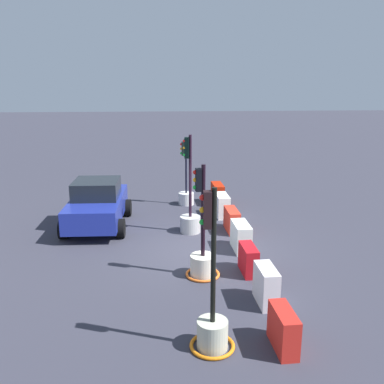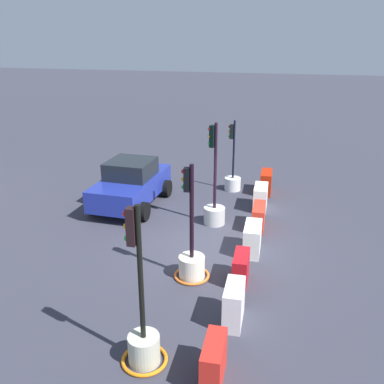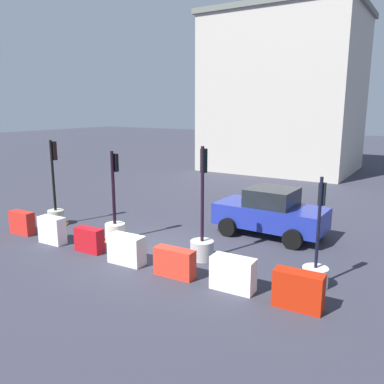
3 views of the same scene
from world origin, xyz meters
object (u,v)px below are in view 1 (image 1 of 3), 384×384
at_px(car_blue_estate, 97,204).
at_px(construction_barrier_5, 222,205).
at_px(traffic_light_1, 203,259).
at_px(construction_barrier_4, 232,220).
at_px(traffic_light_2, 190,216).
at_px(construction_barrier_6, 218,194).
at_px(construction_barrier_1, 266,286).
at_px(construction_barrier_2, 248,260).
at_px(traffic_light_3, 186,194).
at_px(traffic_light_0, 212,323).
at_px(construction_barrier_0, 283,330).
at_px(construction_barrier_3, 241,237).

bearing_deg(car_blue_estate, construction_barrier_5, -79.94).
relative_size(traffic_light_1, car_blue_estate, 0.79).
relative_size(traffic_light_1, construction_barrier_4, 2.66).
xyz_separation_m(traffic_light_2, construction_barrier_6, (3.40, -1.43, -0.15)).
distance_m(construction_barrier_1, construction_barrier_2, 1.68).
relative_size(traffic_light_3, construction_barrier_6, 2.51).
bearing_deg(traffic_light_2, traffic_light_3, -1.19).
bearing_deg(construction_barrier_1, construction_barrier_5, 0.70).
height_order(traffic_light_0, construction_barrier_6, traffic_light_0).
height_order(traffic_light_1, traffic_light_3, traffic_light_1).
distance_m(construction_barrier_0, construction_barrier_6, 10.20).
bearing_deg(construction_barrier_0, traffic_light_1, 20.82).
bearing_deg(construction_barrier_5, traffic_light_1, 166.04).
xyz_separation_m(construction_barrier_4, construction_barrier_5, (1.71, 0.11, 0.04)).
height_order(traffic_light_0, traffic_light_2, traffic_light_2).
height_order(traffic_light_0, construction_barrier_0, traffic_light_0).
relative_size(traffic_light_0, construction_barrier_3, 2.96).
bearing_deg(construction_barrier_5, construction_barrier_6, -1.84).
distance_m(traffic_light_0, car_blue_estate, 8.25).
relative_size(traffic_light_0, traffic_light_1, 1.07).
distance_m(traffic_light_2, traffic_light_3, 3.42).
bearing_deg(traffic_light_2, traffic_light_0, 179.63).
relative_size(construction_barrier_4, construction_barrier_6, 1.02).
height_order(traffic_light_1, car_blue_estate, traffic_light_1).
bearing_deg(traffic_light_1, construction_barrier_6, -11.06).
bearing_deg(construction_barrier_4, construction_barrier_3, 179.97).
distance_m(traffic_light_2, construction_barrier_5, 2.21).
distance_m(traffic_light_3, car_blue_estate, 4.24).
xyz_separation_m(construction_barrier_1, construction_barrier_6, (8.44, 0.03, -0.02)).
bearing_deg(construction_barrier_4, car_blue_estate, 79.61).
bearing_deg(traffic_light_0, traffic_light_2, -0.37).
relative_size(traffic_light_1, traffic_light_2, 0.90).
height_order(traffic_light_2, construction_barrier_5, traffic_light_2).
bearing_deg(construction_barrier_3, construction_barrier_0, 178.73).
xyz_separation_m(construction_barrier_6, car_blue_estate, (-2.51, 4.74, 0.39)).
height_order(traffic_light_3, car_blue_estate, traffic_light_3).
distance_m(traffic_light_2, construction_barrier_2, 3.64).
xyz_separation_m(traffic_light_3, construction_barrier_5, (-1.70, -1.31, -0.05)).
xyz_separation_m(construction_barrier_1, car_blue_estate, (5.93, 4.77, 0.38)).
xyz_separation_m(traffic_light_0, traffic_light_2, (6.68, -0.04, 0.03)).
height_order(traffic_light_1, construction_barrier_0, traffic_light_1).
distance_m(construction_barrier_3, car_blue_estate, 5.47).
xyz_separation_m(traffic_light_3, construction_barrier_4, (-3.41, -1.41, -0.09)).
xyz_separation_m(construction_barrier_3, construction_barrier_6, (5.11, 0.05, 0.01)).
bearing_deg(construction_barrier_2, traffic_light_2, 22.28).
bearing_deg(traffic_light_0, construction_barrier_5, -9.59).
bearing_deg(traffic_light_0, car_blue_estate, 23.37).
xyz_separation_m(traffic_light_1, traffic_light_3, (6.87, 0.02, -0.02)).
bearing_deg(traffic_light_3, construction_barrier_0, -172.77).
distance_m(construction_barrier_4, construction_barrier_6, 3.39).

